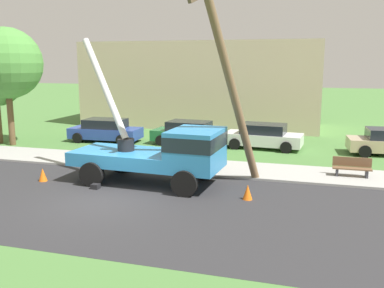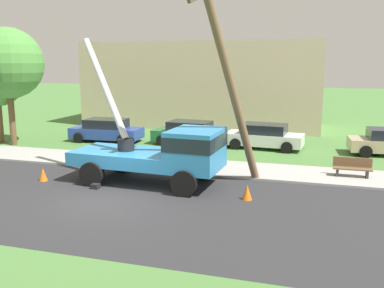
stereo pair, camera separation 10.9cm
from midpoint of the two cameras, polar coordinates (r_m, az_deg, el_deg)
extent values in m
plane|color=#477538|center=(26.74, 0.69, 0.29)|extent=(120.00, 120.00, 0.00)
cube|color=#2B2B2D|center=(15.90, -11.37, -7.43)|extent=(80.00, 8.46, 0.01)
cube|color=#9E9E99|center=(20.86, -4.09, -2.67)|extent=(80.00, 2.90, 0.10)
cube|color=#2D84C6|center=(18.10, -8.65, -1.72)|extent=(4.42, 2.62, 0.55)
cube|color=#2D84C6|center=(16.77, 0.69, -0.77)|extent=(2.02, 2.49, 1.60)
cube|color=#19232D|center=(16.70, 0.69, 0.41)|extent=(2.04, 2.52, 0.56)
cylinder|color=black|center=(17.98, -8.64, -0.09)|extent=(0.70, 0.70, 0.50)
cylinder|color=silver|center=(18.89, -11.35, 7.38)|extent=(2.82, 1.79, 4.26)
cube|color=black|center=(17.42, -12.56, -5.51)|extent=(0.32, 0.32, 0.20)
cube|color=black|center=(19.83, -8.13, -3.33)|extent=(0.32, 0.32, 0.20)
cylinder|color=black|center=(15.94, -0.87, -5.29)|extent=(1.00, 0.30, 1.00)
cylinder|color=black|center=(18.13, 1.78, -3.28)|extent=(1.00, 0.30, 1.00)
cylinder|color=black|center=(17.67, -13.04, -3.94)|extent=(1.00, 0.30, 1.00)
cylinder|color=black|center=(19.67, -9.30, -2.28)|extent=(1.00, 0.30, 1.00)
cylinder|color=brown|center=(16.56, 5.33, 8.11)|extent=(2.19, 3.42, 8.42)
cone|color=orange|center=(15.78, 7.57, -6.39)|extent=(0.36, 0.36, 0.56)
cone|color=orange|center=(19.07, -19.09, -3.85)|extent=(0.36, 0.36, 0.56)
cube|color=#263F99|center=(27.33, -11.21, 1.48)|extent=(4.45, 1.93, 0.65)
cube|color=black|center=(27.24, -11.26, 2.73)|extent=(2.51, 1.73, 0.55)
cylinder|color=black|center=(25.95, -9.18, 0.54)|extent=(0.64, 0.22, 0.64)
cylinder|color=black|center=(27.58, -7.67, 1.20)|extent=(0.64, 0.22, 0.64)
cylinder|color=black|center=(27.25, -14.77, 0.81)|extent=(0.64, 0.22, 0.64)
cylinder|color=black|center=(28.81, -13.01, 1.43)|extent=(0.64, 0.22, 0.64)
cube|color=#1E6638|center=(25.76, -0.18, 1.12)|extent=(4.52, 2.12, 0.65)
cube|color=black|center=(25.67, -0.18, 2.44)|extent=(2.58, 1.83, 0.55)
cylinder|color=black|center=(24.49, 2.24, 0.05)|extent=(0.64, 0.22, 0.64)
cylinder|color=black|center=(26.17, 3.50, 0.75)|extent=(0.64, 0.22, 0.64)
cylinder|color=black|center=(25.55, -3.95, 0.49)|extent=(0.64, 0.22, 0.64)
cylinder|color=black|center=(27.16, -2.36, 1.14)|extent=(0.64, 0.22, 0.64)
cube|color=silver|center=(25.01, 9.69, 0.66)|extent=(4.53, 2.15, 0.65)
cube|color=black|center=(24.92, 9.73, 2.02)|extent=(2.59, 1.85, 0.55)
cylinder|color=black|center=(23.94, 12.64, -0.47)|extent=(0.64, 0.22, 0.64)
cylinder|color=black|center=(25.69, 13.25, 0.28)|extent=(0.64, 0.22, 0.64)
cylinder|color=black|center=(24.52, 5.92, 0.01)|extent=(0.64, 0.22, 0.64)
cylinder|color=black|center=(26.23, 6.97, 0.71)|extent=(0.64, 0.22, 0.64)
cylinder|color=black|center=(24.13, 22.31, -0.94)|extent=(0.64, 0.22, 0.64)
cylinder|color=black|center=(25.87, 21.62, -0.14)|extent=(0.64, 0.22, 0.64)
cube|color=brown|center=(19.55, 20.75, -3.10)|extent=(1.60, 0.44, 0.06)
cube|color=brown|center=(19.68, 20.76, -2.26)|extent=(1.60, 0.06, 0.40)
cube|color=#333338|center=(19.56, 18.95, -3.65)|extent=(0.10, 0.40, 0.45)
cube|color=#333338|center=(19.66, 22.45, -3.82)|extent=(0.10, 0.40, 0.45)
cylinder|color=brown|center=(27.65, -22.87, 4.53)|extent=(0.36, 0.36, 4.53)
sphere|color=#4C8C3D|center=(27.51, -23.27, 9.88)|extent=(4.14, 4.14, 4.14)
cube|color=#C6B293|center=(33.56, 1.53, 7.98)|extent=(18.00, 6.00, 6.40)
camera|label=1|loc=(0.05, -89.83, 0.03)|focal=39.99mm
camera|label=2|loc=(0.05, 90.17, -0.03)|focal=39.99mm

